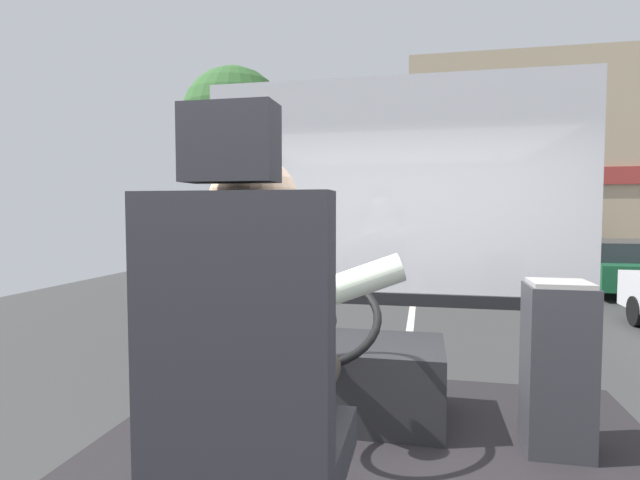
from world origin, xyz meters
TOP-DOWN VIEW (x-y plane):
  - ground at (0.00, 8.80)m, footprint 18.00×44.00m
  - driver_seat at (-0.23, -0.45)m, footprint 0.48×0.48m
  - bus_driver at (-0.23, -0.34)m, footprint 0.79×0.59m
  - steering_console at (-0.23, 0.89)m, footprint 1.10×0.99m
  - fare_box at (0.80, 0.73)m, footprint 0.28×0.26m
  - windshield_panel at (0.00, 1.62)m, footprint 2.50×0.08m
  - street_tree at (-4.30, 9.79)m, footprint 2.48×2.48m
  - shop_building at (6.31, 19.45)m, footprint 13.47×4.43m
  - parked_car_green at (4.76, 11.43)m, footprint 1.97×3.99m
  - parked_car_silver at (4.59, 17.61)m, footprint 1.93×4.39m

SIDE VIEW (x-z plane):
  - ground at x=0.00m, z-range -0.05..0.00m
  - parked_car_green at x=4.76m, z-range 0.02..1.23m
  - parked_car_silver at x=4.59m, z-range 0.02..1.41m
  - steering_console at x=-0.23m, z-range 0.67..1.45m
  - fare_box at x=0.80m, z-range 0.84..1.61m
  - driver_seat at x=-0.23m, z-range 0.75..2.08m
  - bus_driver at x=-0.23m, z-range 1.21..1.97m
  - windshield_panel at x=0.00m, z-range 1.15..2.63m
  - shop_building at x=6.31m, z-range 0.00..7.63m
  - street_tree at x=-4.30m, z-range 1.40..6.75m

